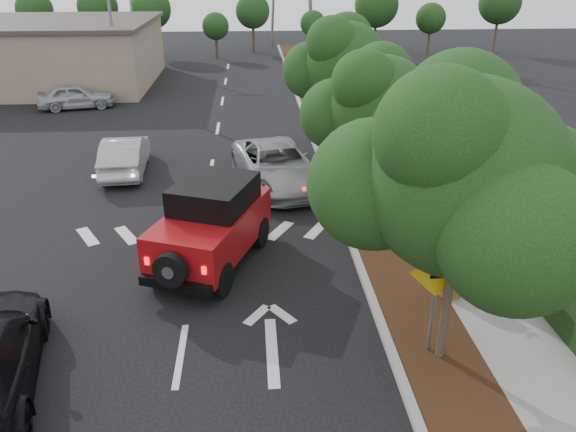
{
  "coord_description": "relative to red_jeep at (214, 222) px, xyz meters",
  "views": [
    {
      "loc": [
        1.67,
        -9.99,
        7.9
      ],
      "look_at": [
        2.56,
        3.0,
        1.89
      ],
      "focal_mm": 35.0,
      "sensor_mm": 36.0,
      "label": 1
    }
  ],
  "objects": [
    {
      "name": "curb",
      "position": [
        4.02,
        7.76,
        -1.13
      ],
      "size": [
        0.2,
        70.0,
        0.15
      ],
      "primitive_type": "cube",
      "color": "#9E9B93",
      "rests_on": "ground"
    },
    {
      "name": "ground",
      "position": [
        -0.58,
        -4.24,
        -1.2
      ],
      "size": [
        120.0,
        120.0,
        0.0
      ],
      "primitive_type": "plane",
      "color": "black",
      "rests_on": "ground"
    },
    {
      "name": "street_tree_far",
      "position": [
        5.02,
        8.76,
        -1.2
      ],
      "size": [
        3.4,
        3.4,
        5.62
      ],
      "primitive_type": null,
      "color": "black",
      "rests_on": "ground"
    },
    {
      "name": "transmission_tower",
      "position": [
        5.42,
        43.76,
        -1.2
      ],
      "size": [
        7.0,
        4.0,
        28.0
      ],
      "primitive_type": null,
      "color": "slate",
      "rests_on": "ground"
    },
    {
      "name": "sidewalk",
      "position": [
        6.92,
        7.76,
        -1.14
      ],
      "size": [
        2.0,
        70.0,
        0.12
      ],
      "primitive_type": "cube",
      "color": "gray",
      "rests_on": "ground"
    },
    {
      "name": "silver_suv_ahead",
      "position": [
        2.03,
        5.75,
        -0.42
      ],
      "size": [
        3.71,
        6.07,
        1.57
      ],
      "primitive_type": "imported",
      "rotation": [
        0.0,
        0.0,
        0.21
      ],
      "color": "#93949A",
      "rests_on": "ground"
    },
    {
      "name": "light_pole_a",
      "position": [
        -7.08,
        21.76,
        -1.2
      ],
      "size": [
        2.0,
        0.22,
        9.0
      ],
      "primitive_type": null,
      "color": "slate",
      "rests_on": "ground"
    },
    {
      "name": "speed_hump_sign",
      "position": [
        4.82,
        -4.56,
        0.57
      ],
      "size": [
        1.2,
        0.13,
        2.56
      ],
      "rotation": [
        0.0,
        0.0,
        0.06
      ],
      "color": "slate",
      "rests_on": "ground"
    },
    {
      "name": "planting_strip",
      "position": [
        5.02,
        7.76,
        -1.14
      ],
      "size": [
        1.8,
        70.0,
        0.12
      ],
      "primitive_type": "cube",
      "color": "black",
      "rests_on": "ground"
    },
    {
      "name": "red_jeep",
      "position": [
        0.0,
        0.0,
        0.0
      ],
      "size": [
        3.45,
        4.84,
        2.37
      ],
      "rotation": [
        0.0,
        0.0,
        -0.37
      ],
      "color": "black",
      "rests_on": "ground"
    },
    {
      "name": "street_tree_mid",
      "position": [
        5.02,
        2.26,
        -1.2
      ],
      "size": [
        3.2,
        3.2,
        5.32
      ],
      "primitive_type": null,
      "color": "black",
      "rests_on": "ground"
    },
    {
      "name": "hedge",
      "position": [
        8.32,
        7.76,
        -0.8
      ],
      "size": [
        0.8,
        70.0,
        0.8
      ],
      "primitive_type": "cube",
      "color": "black",
      "rests_on": "ground"
    },
    {
      "name": "terracotta_planter",
      "position": [
        6.02,
        -2.44,
        -0.4
      ],
      "size": [
        0.68,
        0.68,
        1.19
      ],
      "rotation": [
        0.0,
        0.0,
        0.08
      ],
      "color": "brown",
      "rests_on": "ground"
    },
    {
      "name": "street_tree_near",
      "position": [
        5.02,
        -4.74,
        -1.2
      ],
      "size": [
        3.8,
        3.8,
        5.92
      ],
      "primitive_type": null,
      "color": "black",
      "rests_on": "ground"
    },
    {
      "name": "parked_suv",
      "position": [
        -8.84,
        18.51,
        -0.5
      ],
      "size": [
        4.4,
        2.56,
        1.41
      ],
      "primitive_type": "imported",
      "rotation": [
        0.0,
        0.0,
        1.8
      ],
      "color": "#AAADB2",
      "rests_on": "ground"
    },
    {
      "name": "light_pole_b",
      "position": [
        -8.08,
        33.76,
        -1.2
      ],
      "size": [
        2.0,
        0.22,
        9.0
      ],
      "primitive_type": null,
      "color": "slate",
      "rests_on": "ground"
    },
    {
      "name": "silver_sedan_oncoming",
      "position": [
        -3.97,
        7.59,
        -0.47
      ],
      "size": [
        1.85,
        4.53,
        1.46
      ],
      "primitive_type": "imported",
      "rotation": [
        0.0,
        0.0,
        3.21
      ],
      "color": "#ADAFB5",
      "rests_on": "ground"
    }
  ]
}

